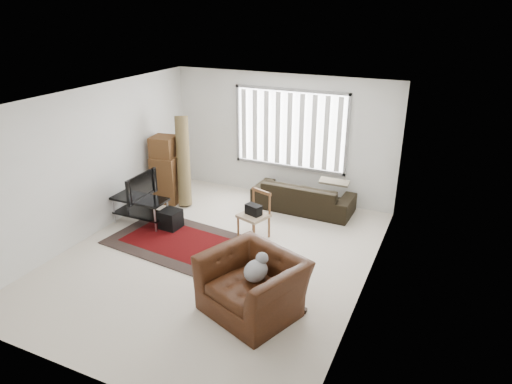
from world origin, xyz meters
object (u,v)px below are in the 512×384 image
Objects in this scene: sofa at (303,192)px; side_chair at (254,213)px; armchair at (253,281)px; tv_stand at (140,205)px; moving_boxes at (166,172)px.

sofa is 1.59m from side_chair.
armchair reaches higher than side_chair.
armchair reaches higher than tv_stand.
side_chair is at bearing 76.26° from sofa.
tv_stand is at bearing -151.40° from side_chair.
moving_boxes is at bearing 161.75° from armchair.
sofa is 3.56m from armchair.
armchair reaches higher than sofa.
tv_stand is 3.30m from sofa.
tv_stand is 0.68× the size of armchair.
sofa is 2.34× the size of side_chair.
side_chair is at bearing -17.07° from moving_boxes.
tv_stand is at bearing 37.21° from sofa.
armchair is (3.15, -1.59, 0.09)m from tv_stand.
sofa reaches higher than tv_stand.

